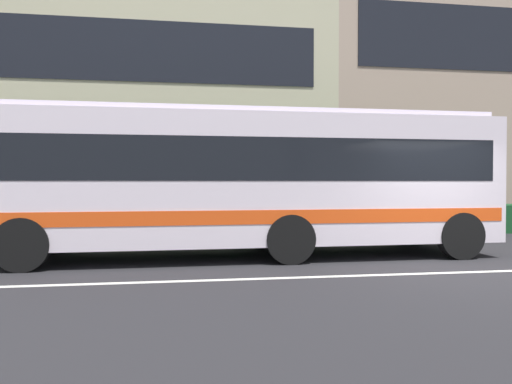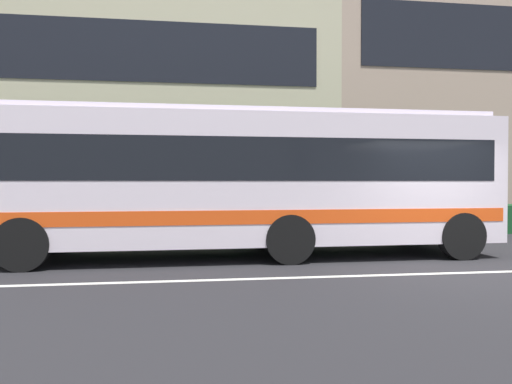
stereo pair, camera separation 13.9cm
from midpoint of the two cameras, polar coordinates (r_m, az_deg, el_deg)
ground_plane at (r=9.99m, az=23.81°, el=-8.44°), size 160.00×160.00×0.00m
lane_centre_line at (r=9.99m, az=23.81°, el=-8.42°), size 60.00×0.16×0.01m
hedge_row_far at (r=15.71m, az=9.50°, el=-3.23°), size 22.22×1.10×0.90m
apartment_block_left at (r=24.15m, az=-23.60°, el=9.91°), size 24.30×10.35×10.71m
apartment_block_right at (r=28.00m, az=25.18°, el=10.49°), size 18.63×10.35×12.47m
transit_bus at (r=11.03m, az=-0.49°, el=1.67°), size 10.83×2.79×3.17m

